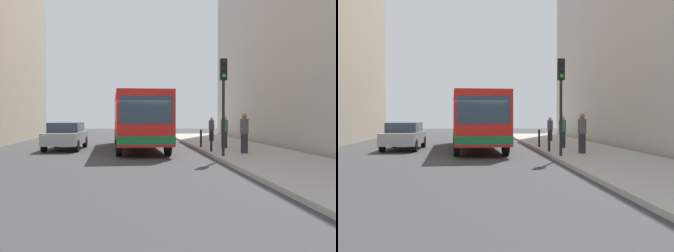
% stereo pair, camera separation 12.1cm
% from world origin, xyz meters
% --- Properties ---
extents(ground_plane, '(80.00, 80.00, 0.00)m').
position_xyz_m(ground_plane, '(0.00, 0.00, 0.00)').
color(ground_plane, '#38383A').
extents(sidewalk, '(4.40, 40.00, 0.15)m').
position_xyz_m(sidewalk, '(5.40, 0.00, 0.07)').
color(sidewalk, '#ADA89E').
rests_on(sidewalk, ground).
extents(bus, '(2.99, 11.12, 3.00)m').
position_xyz_m(bus, '(0.07, 4.46, 1.73)').
color(bus, red).
rests_on(bus, ground).
extents(car_beside_bus, '(1.98, 4.46, 1.48)m').
position_xyz_m(car_beside_bus, '(-3.85, 4.25, 0.78)').
color(car_beside_bus, '#A5A8AD').
rests_on(car_beside_bus, ground).
extents(traffic_light, '(0.28, 0.33, 4.10)m').
position_xyz_m(traffic_light, '(3.55, -1.42, 3.01)').
color(traffic_light, black).
rests_on(traffic_light, sidewalk).
extents(bollard_near, '(0.11, 0.11, 0.95)m').
position_xyz_m(bollard_near, '(3.45, 0.63, 0.62)').
color(bollard_near, black).
rests_on(bollard_near, sidewalk).
extents(bollard_mid, '(0.11, 0.11, 0.95)m').
position_xyz_m(bollard_mid, '(3.45, 3.42, 0.62)').
color(bollard_mid, black).
rests_on(bollard_mid, sidewalk).
extents(pedestrian_near_signal, '(0.38, 0.38, 1.80)m').
position_xyz_m(pedestrian_near_signal, '(4.77, -0.34, 1.05)').
color(pedestrian_near_signal, '#26262D').
rests_on(pedestrian_near_signal, sidewalk).
extents(pedestrian_mid_sidewalk, '(0.38, 0.38, 1.73)m').
position_xyz_m(pedestrian_mid_sidewalk, '(4.61, 2.90, 1.01)').
color(pedestrian_mid_sidewalk, '#26262D').
rests_on(pedestrian_mid_sidewalk, sidewalk).
extents(pedestrian_far_sidewalk, '(0.38, 0.38, 1.60)m').
position_xyz_m(pedestrian_far_sidewalk, '(5.14, 8.89, 0.94)').
color(pedestrian_far_sidewalk, '#26262D').
rests_on(pedestrian_far_sidewalk, sidewalk).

